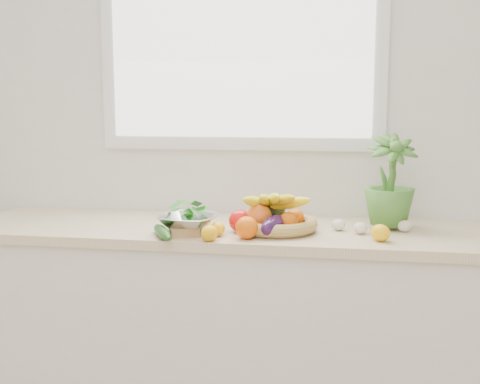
% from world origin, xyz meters
% --- Properties ---
extents(back_wall, '(4.50, 0.02, 2.70)m').
position_xyz_m(back_wall, '(0.00, 2.25, 1.35)').
color(back_wall, white).
rests_on(back_wall, ground).
extents(counter_cabinet, '(2.20, 0.58, 0.86)m').
position_xyz_m(counter_cabinet, '(0.00, 1.95, 0.43)').
color(counter_cabinet, silver).
rests_on(counter_cabinet, ground).
extents(countertop, '(2.24, 0.62, 0.04)m').
position_xyz_m(countertop, '(0.00, 1.95, 0.88)').
color(countertop, beige).
rests_on(countertop, counter_cabinet).
extents(window_frame, '(1.30, 0.03, 1.10)m').
position_xyz_m(window_frame, '(0.00, 2.23, 1.75)').
color(window_frame, white).
rests_on(window_frame, back_wall).
extents(window_pane, '(1.18, 0.01, 0.98)m').
position_xyz_m(window_pane, '(0.00, 2.21, 1.75)').
color(window_pane, white).
rests_on(window_pane, window_frame).
extents(orange_loose, '(0.11, 0.11, 0.09)m').
position_xyz_m(orange_loose, '(0.11, 1.73, 0.94)').
color(orange_loose, '#F25D07').
rests_on(orange_loose, countertop).
extents(lemon_a, '(0.08, 0.09, 0.06)m').
position_xyz_m(lemon_a, '(-0.01, 1.76, 0.93)').
color(lemon_a, '#FCB40D').
rests_on(lemon_a, countertop).
extents(lemon_b, '(0.08, 0.09, 0.06)m').
position_xyz_m(lemon_b, '(-0.02, 1.67, 0.93)').
color(lemon_b, '#F9AE0D').
rests_on(lemon_b, countertop).
extents(lemon_c, '(0.10, 0.10, 0.06)m').
position_xyz_m(lemon_c, '(0.61, 1.77, 0.93)').
color(lemon_c, yellow).
rests_on(lemon_c, countertop).
extents(apple, '(0.12, 0.12, 0.09)m').
position_xyz_m(apple, '(0.06, 1.85, 0.95)').
color(apple, red).
rests_on(apple, countertop).
extents(ginger, '(0.12, 0.08, 0.03)m').
position_xyz_m(ginger, '(-0.13, 1.72, 0.92)').
color(ginger, tan).
rests_on(ginger, countertop).
extents(garlic_a, '(0.06, 0.06, 0.05)m').
position_xyz_m(garlic_a, '(0.45, 1.94, 0.92)').
color(garlic_a, white).
rests_on(garlic_a, countertop).
extents(garlic_b, '(0.06, 0.06, 0.05)m').
position_xyz_m(garlic_b, '(0.72, 1.96, 0.92)').
color(garlic_b, beige).
rests_on(garlic_b, countertop).
extents(garlic_c, '(0.07, 0.07, 0.05)m').
position_xyz_m(garlic_c, '(0.54, 1.89, 0.92)').
color(garlic_c, white).
rests_on(garlic_c, countertop).
extents(eggplant, '(0.13, 0.22, 0.08)m').
position_xyz_m(eggplant, '(0.21, 1.80, 0.94)').
color(eggplant, '#290F37').
rests_on(eggplant, countertop).
extents(cucumber, '(0.15, 0.23, 0.04)m').
position_xyz_m(cucumber, '(-0.22, 1.70, 0.92)').
color(cucumber, '#1A5619').
rests_on(cucumber, countertop).
extents(radish, '(0.04, 0.04, 0.04)m').
position_xyz_m(radish, '(-0.24, 1.73, 0.92)').
color(radish, red).
rests_on(radish, countertop).
extents(potted_herb, '(0.26, 0.26, 0.38)m').
position_xyz_m(potted_herb, '(0.66, 2.02, 1.10)').
color(potted_herb, '#447E2E').
rests_on(potted_herb, countertop).
extents(fruit_basket, '(0.42, 0.42, 0.18)m').
position_xyz_m(fruit_basket, '(0.20, 1.89, 0.95)').
color(fruit_basket, '#A57149').
rests_on(fruit_basket, countertop).
extents(colander_with_spinach, '(0.27, 0.27, 0.12)m').
position_xyz_m(colander_with_spinach, '(-0.14, 1.79, 0.96)').
color(colander_with_spinach, white).
rests_on(colander_with_spinach, countertop).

